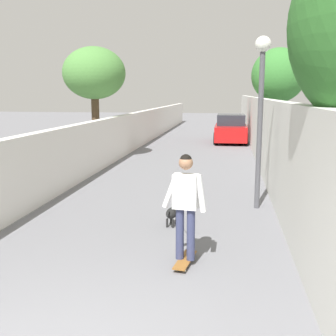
# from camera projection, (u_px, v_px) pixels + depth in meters

# --- Properties ---
(ground_plane) EXTENTS (80.00, 80.00, 0.00)m
(ground_plane) POSITION_uv_depth(u_px,v_px,m) (189.00, 157.00, 17.47)
(ground_plane) COLOR slate
(wall_left) EXTENTS (48.00, 0.30, 1.76)m
(wall_left) POSITION_uv_depth(u_px,v_px,m) (109.00, 141.00, 15.79)
(wall_left) COLOR silver
(wall_left) RESTS_ON ground
(fence_right) EXTENTS (48.00, 0.30, 2.50)m
(fence_right) POSITION_uv_depth(u_px,v_px,m) (264.00, 133.00, 14.88)
(fence_right) COLOR silver
(fence_right) RESTS_ON ground
(tree_left_mid) EXTENTS (2.52, 2.52, 4.53)m
(tree_left_mid) POSITION_uv_depth(u_px,v_px,m) (94.00, 74.00, 16.42)
(tree_left_mid) COLOR #473523
(tree_left_mid) RESTS_ON ground
(tree_right_far) EXTENTS (2.78, 2.78, 5.00)m
(tree_right_far) POSITION_uv_depth(u_px,v_px,m) (279.00, 76.00, 21.09)
(tree_right_far) COLOR #473523
(tree_right_far) RESTS_ON ground
(lamp_post) EXTENTS (0.36, 0.36, 3.95)m
(lamp_post) POSITION_uv_depth(u_px,v_px,m) (261.00, 91.00, 9.26)
(lamp_post) COLOR #4C4C51
(lamp_post) RESTS_ON ground
(skateboard) EXTENTS (0.82, 0.32, 0.08)m
(skateboard) POSITION_uv_depth(u_px,v_px,m) (185.00, 260.00, 6.53)
(skateboard) COLOR brown
(skateboard) RESTS_ON ground
(person_skateboarder) EXTENTS (0.27, 0.72, 1.69)m
(person_skateboarder) POSITION_uv_depth(u_px,v_px,m) (186.00, 199.00, 6.35)
(person_skateboarder) COLOR #333859
(person_skateboarder) RESTS_ON skateboard
(dog) EXTENTS (2.24, 0.62, 1.06)m
(dog) POSITION_uv_depth(u_px,v_px,m) (172.00, 212.00, 8.42)
(dog) COLOR black
(dog) RESTS_ON ground
(car_near) EXTENTS (4.04, 1.80, 1.54)m
(car_near) POSITION_uv_depth(u_px,v_px,m) (231.00, 129.00, 22.82)
(car_near) COLOR #B71414
(car_near) RESTS_ON ground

